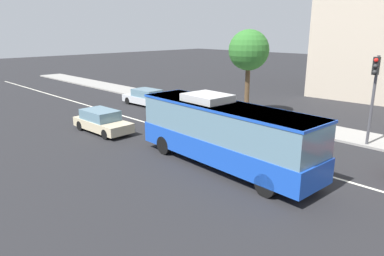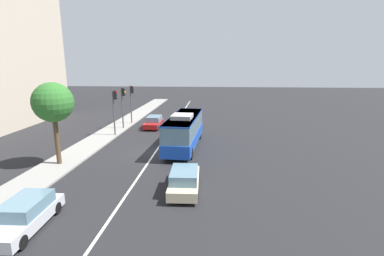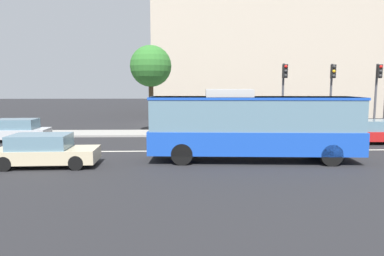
# 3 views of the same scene
# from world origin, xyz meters

# --- Properties ---
(ground_plane) EXTENTS (160.00, 160.00, 0.00)m
(ground_plane) POSITION_xyz_m (0.00, 0.00, 0.00)
(ground_plane) COLOR black
(sidewalk_kerb) EXTENTS (80.00, 3.08, 0.14)m
(sidewalk_kerb) POSITION_xyz_m (0.00, 6.96, 0.07)
(sidewalk_kerb) COLOR gray
(sidewalk_kerb) RESTS_ON ground_plane
(lane_centre_line) EXTENTS (76.00, 0.16, 0.01)m
(lane_centre_line) POSITION_xyz_m (0.00, 0.00, 0.01)
(lane_centre_line) COLOR silver
(lane_centre_line) RESTS_ON ground_plane
(transit_bus) EXTENTS (10.13, 3.08, 3.46)m
(transit_bus) POSITION_xyz_m (1.90, -2.51, 1.81)
(transit_bus) COLOR #1947B7
(transit_bus) RESTS_ON ground_plane
(sedan_beige) EXTENTS (4.56, 1.95, 1.46)m
(sedan_beige) POSITION_xyz_m (-7.72, -3.53, 0.72)
(sedan_beige) COLOR #C6B793
(sedan_beige) RESTS_ON ground_plane
(sedan_silver) EXTENTS (4.57, 1.98, 1.46)m
(sedan_silver) POSITION_xyz_m (-12.54, 3.80, 0.72)
(sedan_silver) COLOR #B7BABF
(sedan_silver) RESTS_ON ground_plane
(traffic_light_near_corner) EXTENTS (0.34, 0.62, 5.20)m
(traffic_light_near_corner) POSITION_xyz_m (5.76, 5.64, 3.56)
(traffic_light_near_corner) COLOR #47474C
(traffic_light_near_corner) RESTS_ON ground_plane
(street_tree_kerbside_left) EXTENTS (3.06, 3.06, 6.60)m
(street_tree_kerbside_left) POSITION_xyz_m (-3.82, 6.99, 5.02)
(street_tree_kerbside_left) COLOR #4C3823
(street_tree_kerbside_left) RESTS_ON ground_plane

